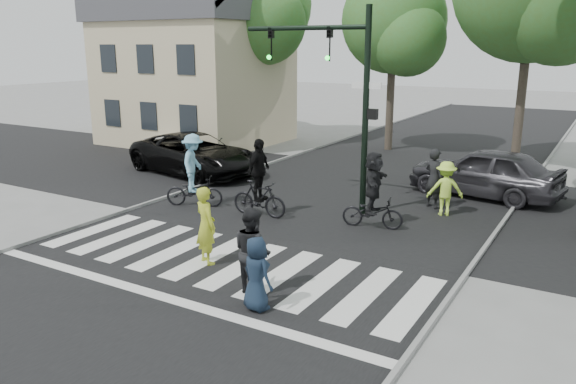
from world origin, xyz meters
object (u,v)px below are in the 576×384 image
at_px(pedestrian_woman, 206,225).
at_px(car_grey, 485,172).
at_px(cyclist_left, 194,175).
at_px(cyclist_mid, 259,185).
at_px(cyclist_right, 373,194).
at_px(car_suv, 194,154).
at_px(pedestrian_adult, 252,251).
at_px(pedestrian_child, 257,274).
at_px(traffic_signal, 340,81).

height_order(pedestrian_woman, car_grey, pedestrian_woman).
height_order(cyclist_left, cyclist_mid, cyclist_mid).
bearing_deg(cyclist_right, car_suv, 162.10).
relative_size(pedestrian_woman, car_suv, 0.32).
bearing_deg(pedestrian_adult, car_suv, -20.50).
xyz_separation_m(pedestrian_child, cyclist_right, (-0.02, 5.78, 0.22)).
relative_size(cyclist_mid, car_grey, 0.47).
height_order(traffic_signal, cyclist_right, traffic_signal).
bearing_deg(pedestrian_woman, car_suv, -23.70).
bearing_deg(cyclist_left, pedestrian_adult, -40.21).
bearing_deg(cyclist_mid, car_grey, 47.40).
xyz_separation_m(pedestrian_woman, pedestrian_adult, (1.82, -0.79, -0.01)).
bearing_deg(pedestrian_child, pedestrian_woman, -13.30).
distance_m(traffic_signal, pedestrian_child, 7.74).
bearing_deg(pedestrian_child, cyclist_right, -72.19).
distance_m(cyclist_left, cyclist_mid, 2.34).
height_order(cyclist_right, car_suv, cyclist_right).
xyz_separation_m(cyclist_left, cyclist_mid, (2.33, 0.14, -0.04)).
relative_size(pedestrian_woman, pedestrian_adult, 1.01).
height_order(traffic_signal, pedestrian_woman, traffic_signal).
distance_m(traffic_signal, pedestrian_woman, 6.28).
height_order(traffic_signal, pedestrian_child, traffic_signal).
bearing_deg(cyclist_mid, pedestrian_child, -56.98).
xyz_separation_m(pedestrian_adult, car_suv, (-8.13, 7.95, -0.11)).
relative_size(pedestrian_woman, pedestrian_child, 1.25).
distance_m(pedestrian_child, cyclist_right, 5.78).
height_order(cyclist_mid, car_grey, cyclist_mid).
bearing_deg(car_suv, cyclist_left, -128.97).
bearing_deg(pedestrian_woman, pedestrian_adult, -178.45).
bearing_deg(cyclist_left, cyclist_right, 8.29).
xyz_separation_m(cyclist_mid, car_suv, (-5.31, 3.46, -0.16)).
distance_m(traffic_signal, cyclist_left, 5.32).
relative_size(cyclist_mid, cyclist_right, 1.08).
bearing_deg(cyclist_mid, pedestrian_adult, -57.95).
bearing_deg(pedestrian_woman, cyclist_left, -22.01).
xyz_separation_m(traffic_signal, pedestrian_child, (1.63, -6.87, -3.17)).
height_order(traffic_signal, cyclist_mid, traffic_signal).
xyz_separation_m(pedestrian_woman, cyclist_mid, (-1.00, 3.71, 0.04)).
bearing_deg(cyclist_right, car_grey, 68.97).
distance_m(pedestrian_child, pedestrian_adult, 0.80).
height_order(pedestrian_adult, car_suv, pedestrian_adult).
bearing_deg(pedestrian_adult, car_grey, -79.42).
relative_size(pedestrian_woman, cyclist_right, 0.86).
relative_size(traffic_signal, pedestrian_adult, 3.33).
relative_size(pedestrian_child, car_grey, 0.30).
distance_m(cyclist_right, car_suv, 9.05).
xyz_separation_m(pedestrian_woman, cyclist_right, (2.30, 4.39, 0.04)).
bearing_deg(car_grey, traffic_signal, -32.93).
distance_m(pedestrian_child, car_suv, 12.15).
xyz_separation_m(traffic_signal, cyclist_right, (1.61, -1.10, -2.95)).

